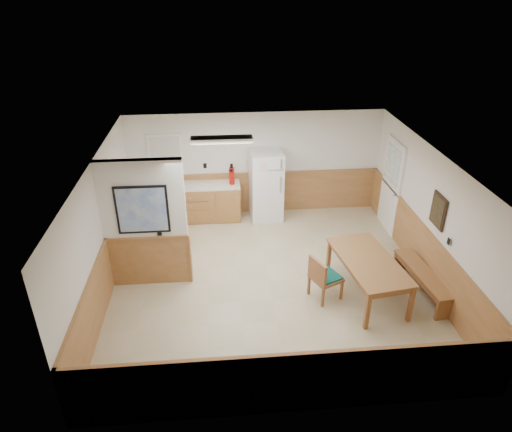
{
  "coord_description": "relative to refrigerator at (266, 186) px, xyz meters",
  "views": [
    {
      "loc": [
        -0.89,
        -7.16,
        5.26
      ],
      "look_at": [
        -0.22,
        0.4,
        1.22
      ],
      "focal_mm": 32.0,
      "sensor_mm": 36.0,
      "label": 1
    }
  ],
  "objects": [
    {
      "name": "wainscot_right",
      "position": [
        2.76,
        -2.63,
        -0.34
      ],
      "size": [
        0.04,
        6.0,
        1.0
      ],
      "primitive_type": "cube",
      "color": "#B37447",
      "rests_on": "ground"
    },
    {
      "name": "wall_painting",
      "position": [
        2.75,
        -2.93,
        0.71
      ],
      "size": [
        0.04,
        0.5,
        0.6
      ],
      "color": "black",
      "rests_on": "right_wall"
    },
    {
      "name": "soap_bottle",
      "position": [
        -2.32,
        0.03,
        0.16
      ],
      "size": [
        0.07,
        0.07,
        0.2
      ],
      "primitive_type": "cylinder",
      "rotation": [
        0.0,
        0.0,
        0.05
      ],
      "color": "#18863A",
      "rests_on": "kitchen_counter"
    },
    {
      "name": "dining_table",
      "position": [
        1.5,
        -3.19,
        -0.18
      ],
      "size": [
        1.17,
        1.94,
        0.75
      ],
      "rotation": [
        0.0,
        0.0,
        0.15
      ],
      "color": "olive",
      "rests_on": "ground"
    },
    {
      "name": "partition_wall",
      "position": [
        -2.47,
        -2.43,
        0.39
      ],
      "size": [
        1.5,
        0.2,
        2.5
      ],
      "color": "white",
      "rests_on": "ground"
    },
    {
      "name": "wainscot_back",
      "position": [
        -0.22,
        0.35,
        -0.34
      ],
      "size": [
        6.0,
        0.04,
        1.0
      ],
      "primitive_type": "cube",
      "color": "#B37447",
      "rests_on": "ground"
    },
    {
      "name": "kitchen_counter",
      "position": [
        -1.43,
        0.05,
        -0.38
      ],
      "size": [
        2.2,
        0.61,
        1.0
      ],
      "color": "#A77C3B",
      "rests_on": "ground"
    },
    {
      "name": "fire_extinguisher",
      "position": [
        -0.8,
        0.03,
        0.28
      ],
      "size": [
        0.15,
        0.15,
        0.5
      ],
      "rotation": [
        0.0,
        0.0,
        0.26
      ],
      "color": "#B91109",
      "rests_on": "kitchen_counter"
    },
    {
      "name": "dining_chair",
      "position": [
        0.66,
        -3.24,
        -0.34
      ],
      "size": [
        0.8,
        0.69,
        0.85
      ],
      "rotation": [
        0.0,
        0.0,
        0.43
      ],
      "color": "olive",
      "rests_on": "ground"
    },
    {
      "name": "exterior_door",
      "position": [
        2.74,
        -0.73,
        0.21
      ],
      "size": [
        0.07,
        1.02,
        2.15
      ],
      "color": "white",
      "rests_on": "ground"
    },
    {
      "name": "ground",
      "position": [
        -0.22,
        -2.63,
        -0.84
      ],
      "size": [
        6.0,
        6.0,
        0.0
      ],
      "primitive_type": "plane",
      "color": "#C0AD8A",
      "rests_on": "ground"
    },
    {
      "name": "right_wall",
      "position": [
        2.78,
        -2.63,
        0.41
      ],
      "size": [
        0.02,
        6.0,
        2.5
      ],
      "primitive_type": "cube",
      "color": "white",
      "rests_on": "ground"
    },
    {
      "name": "back_wall",
      "position": [
        -0.22,
        0.37,
        0.41
      ],
      "size": [
        6.0,
        0.02,
        2.5
      ],
      "primitive_type": "cube",
      "color": "white",
      "rests_on": "ground"
    },
    {
      "name": "fluorescent_fixture",
      "position": [
        -1.02,
        -1.33,
        1.61
      ],
      "size": [
        1.2,
        0.3,
        0.09
      ],
      "color": "white",
      "rests_on": "ceiling"
    },
    {
      "name": "ceiling",
      "position": [
        -0.22,
        -2.63,
        1.66
      ],
      "size": [
        6.0,
        6.0,
        0.02
      ],
      "primitive_type": "cube",
      "color": "white",
      "rests_on": "back_wall"
    },
    {
      "name": "dining_bench",
      "position": [
        2.56,
        -3.22,
        -0.49
      ],
      "size": [
        0.54,
        1.68,
        0.45
      ],
      "rotation": [
        0.0,
        0.0,
        0.11
      ],
      "color": "olive",
      "rests_on": "ground"
    },
    {
      "name": "wainscot_left",
      "position": [
        -3.2,
        -2.63,
        -0.34
      ],
      "size": [
        0.04,
        6.0,
        1.0
      ],
      "primitive_type": "cube",
      "color": "#B37447",
      "rests_on": "ground"
    },
    {
      "name": "left_wall",
      "position": [
        -3.22,
        -2.63,
        0.41
      ],
      "size": [
        0.02,
        6.0,
        2.5
      ],
      "primitive_type": "cube",
      "color": "white",
      "rests_on": "ground"
    },
    {
      "name": "refrigerator",
      "position": [
        0.0,
        0.0,
        0.0
      ],
      "size": [
        0.78,
        0.75,
        1.68
      ],
      "rotation": [
        0.0,
        0.0,
        0.07
      ],
      "color": "white",
      "rests_on": "ground"
    },
    {
      "name": "kitchen_window",
      "position": [
        -2.32,
        0.35,
        0.71
      ],
      "size": [
        0.8,
        0.04,
        1.0
      ],
      "color": "white",
      "rests_on": "back_wall"
    }
  ]
}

